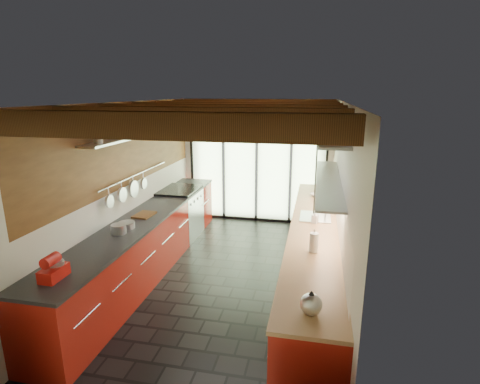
{
  "coord_description": "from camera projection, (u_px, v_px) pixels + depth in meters",
  "views": [
    {
      "loc": [
        1.26,
        -5.04,
        2.74
      ],
      "look_at": [
        0.12,
        0.4,
        1.25
      ],
      "focal_mm": 28.0,
      "sensor_mm": 36.0,
      "label": 1
    }
  ],
  "objects": [
    {
      "name": "room_shell",
      "position": [
        226.0,
        171.0,
        5.29
      ],
      "size": [
        5.5,
        5.5,
        5.5
      ],
      "color": "silver",
      "rests_on": "ground"
    },
    {
      "name": "cutting_board",
      "position": [
        144.0,
        215.0,
        5.67
      ],
      "size": [
        0.27,
        0.36,
        0.03
      ],
      "primitive_type": "cube",
      "rotation": [
        0.0,
        0.0,
        -0.06
      ],
      "color": "brown",
      "rests_on": "left_counter"
    },
    {
      "name": "bowl",
      "position": [
        316.0,
        195.0,
        6.72
      ],
      "size": [
        0.22,
        0.22,
        0.05
      ],
      "primitive_type": "imported",
      "rotation": [
        0.0,
        0.0,
        0.05
      ],
      "color": "silver",
      "rests_on": "right_counter"
    },
    {
      "name": "ground",
      "position": [
        227.0,
        277.0,
        5.72
      ],
      "size": [
        5.5,
        5.5,
        0.0
      ],
      "primitive_type": "plane",
      "color": "black",
      "rests_on": "ground"
    },
    {
      "name": "left_wall_fixtures",
      "position": [
        134.0,
        151.0,
        5.66
      ],
      "size": [
        0.28,
        2.6,
        0.96
      ],
      "color": "silver",
      "rests_on": "ground"
    },
    {
      "name": "sink_assembly",
      "position": [
        316.0,
        215.0,
        5.59
      ],
      "size": [
        0.45,
        0.52,
        0.43
      ],
      "color": "silver",
      "rests_on": "right_counter"
    },
    {
      "name": "right_counter",
      "position": [
        313.0,
        257.0,
        5.35
      ],
      "size": [
        0.68,
        5.0,
        0.92
      ],
      "color": "maroon",
      "rests_on": "ground"
    },
    {
      "name": "kettle",
      "position": [
        311.0,
        303.0,
        3.15
      ],
      "size": [
        0.19,
        0.23,
        0.22
      ],
      "color": "silver",
      "rests_on": "right_counter"
    },
    {
      "name": "upper_cabinets_right",
      "position": [
        330.0,
        157.0,
        5.24
      ],
      "size": [
        0.34,
        3.0,
        3.0
      ],
      "color": "silver",
      "rests_on": "ground"
    },
    {
      "name": "left_counter",
      "position": [
        148.0,
        242.0,
        5.85
      ],
      "size": [
        0.68,
        5.0,
        0.92
      ],
      "color": "maroon",
      "rests_on": "ground"
    },
    {
      "name": "soap_bottle",
      "position": [
        315.0,
        217.0,
        5.34
      ],
      "size": [
        0.11,
        0.11,
        0.18
      ],
      "primitive_type": "imported",
      "rotation": [
        0.0,
        0.0,
        -0.4
      ],
      "color": "silver",
      "rests_on": "right_counter"
    },
    {
      "name": "range_stove",
      "position": [
        181.0,
        213.0,
        7.22
      ],
      "size": [
        0.66,
        0.9,
        0.97
      ],
      "color": "silver",
      "rests_on": "ground"
    },
    {
      "name": "pot_large",
      "position": [
        119.0,
        229.0,
        4.95
      ],
      "size": [
        0.22,
        0.22,
        0.13
      ],
      "primitive_type": "cylinder",
      "rotation": [
        0.0,
        0.0,
        -0.14
      ],
      "color": "silver",
      "rests_on": "left_counter"
    },
    {
      "name": "ceiling_beams",
      "position": [
        232.0,
        112.0,
        5.44
      ],
      "size": [
        3.14,
        5.06,
        4.9
      ],
      "color": "#593316",
      "rests_on": "ground"
    },
    {
      "name": "pot_small",
      "position": [
        127.0,
        225.0,
        5.15
      ],
      "size": [
        0.26,
        0.26,
        0.09
      ],
      "primitive_type": "cylinder",
      "rotation": [
        0.0,
        0.0,
        0.17
      ],
      "color": "silver",
      "rests_on": "left_counter"
    },
    {
      "name": "stand_mixer",
      "position": [
        54.0,
        269.0,
        3.74
      ],
      "size": [
        0.17,
        0.29,
        0.27
      ],
      "color": "red",
      "rests_on": "left_counter"
    },
    {
      "name": "paper_towel",
      "position": [
        314.0,
        243.0,
        4.36
      ],
      "size": [
        0.1,
        0.1,
        0.28
      ],
      "color": "white",
      "rests_on": "right_counter"
    },
    {
      "name": "glass_door",
      "position": [
        257.0,
        145.0,
        7.84
      ],
      "size": [
        2.95,
        0.1,
        2.9
      ],
      "color": "#C6EAAD",
      "rests_on": "ground"
    }
  ]
}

